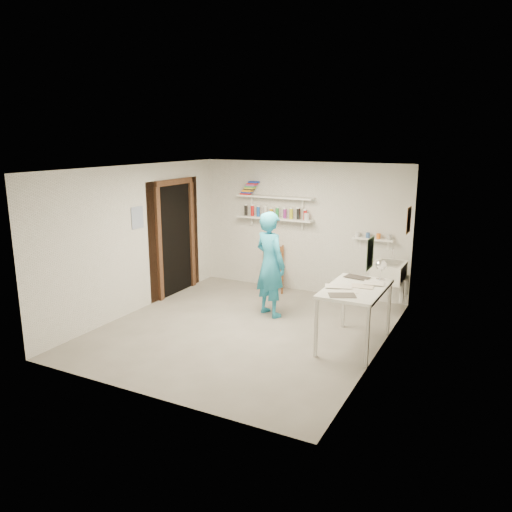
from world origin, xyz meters
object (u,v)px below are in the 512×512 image
at_px(wooden_chair, 273,268).
at_px(desk_lamp, 381,265).
at_px(man, 270,264).
at_px(work_table, 354,317).
at_px(wall_clock, 271,244).
at_px(belfast_sink, 389,272).

relative_size(wooden_chair, desk_lamp, 5.69).
bearing_deg(wooden_chair, man, -89.41).
bearing_deg(work_table, desk_lamp, 67.58).
relative_size(wall_clock, desk_lamp, 1.94).
height_order(belfast_sink, wooden_chair, wooden_chair).
relative_size(man, wall_clock, 5.56).
bearing_deg(wall_clock, belfast_sink, 47.42).
bearing_deg(man, belfast_sink, -126.02).
xyz_separation_m(belfast_sink, wooden_chair, (-2.18, 0.23, -0.25)).
relative_size(belfast_sink, wooden_chair, 0.67).
bearing_deg(desk_lamp, wooden_chair, 151.09).
distance_m(man, desk_lamp, 1.79).
xyz_separation_m(belfast_sink, work_table, (-0.11, -1.53, -0.28)).
height_order(wooden_chair, desk_lamp, desk_lamp).
distance_m(wooden_chair, work_table, 2.72).
bearing_deg(work_table, man, 159.56).
bearing_deg(belfast_sink, wall_clock, -157.04).
bearing_deg(desk_lamp, work_table, -112.42).
bearing_deg(desk_lamp, man, 177.46).
xyz_separation_m(wooden_chair, work_table, (2.07, -1.76, -0.03)).
relative_size(wall_clock, work_table, 0.24).
bearing_deg(belfast_sink, wooden_chair, 173.90).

